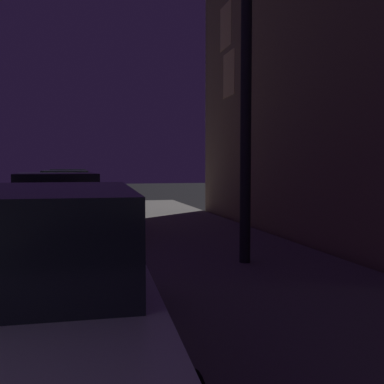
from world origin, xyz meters
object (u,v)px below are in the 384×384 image
object	(u,v)px
car_white	(11,297)
street_lamp	(246,30)
car_yellow_cab	(57,207)
car_silver	(65,191)
car_green	(69,184)

from	to	relation	value
car_white	street_lamp	distance (m)	4.94
car_yellow_cab	street_lamp	world-z (taller)	street_lamp
car_white	car_silver	size ratio (longest dim) A/B	1.00
car_white	car_yellow_cab	xyz separation A→B (m)	(0.00, 6.60, 0.01)
car_silver	car_green	size ratio (longest dim) A/B	0.96
car_green	street_lamp	distance (m)	17.42
car_green	car_yellow_cab	bearing A→B (deg)	-89.99
car_silver	street_lamp	world-z (taller)	street_lamp
car_white	car_green	size ratio (longest dim) A/B	0.96
car_silver	car_green	xyz separation A→B (m)	(0.00, 6.86, -0.01)
car_white	car_yellow_cab	bearing A→B (deg)	89.97
car_yellow_cab	street_lamp	distance (m)	5.41
street_lamp	car_silver	bearing A→B (deg)	105.57
car_yellow_cab	car_green	bearing A→B (deg)	90.01
car_green	street_lamp	world-z (taller)	street_lamp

